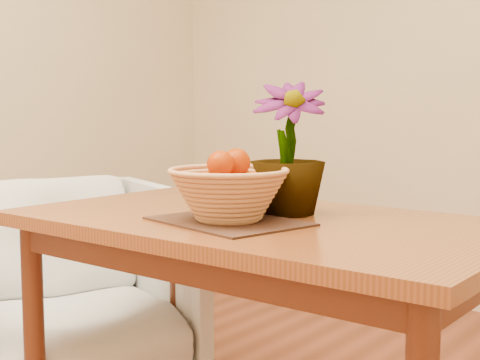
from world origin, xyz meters
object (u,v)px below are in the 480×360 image
Objects in this scene: table at (259,248)px; armchair at (67,276)px; wicker_basket at (229,196)px; potted_plant at (288,148)px.

armchair reaches higher than table.
wicker_basket reaches higher than table.
armchair is at bearing 169.54° from wicker_basket.
potted_plant is (0.03, 0.09, 0.28)m from table.
wicker_basket is at bearing -138.28° from potted_plant.
armchair is (-0.92, 0.17, -0.39)m from wicker_basket.
potted_plant is at bearing 77.51° from wicker_basket.
armchair is (-0.97, -0.04, -0.51)m from potted_plant.
table is 0.20m from wicker_basket.
wicker_basket is 1.02m from armchair.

